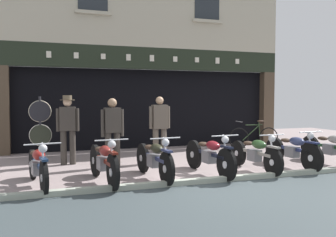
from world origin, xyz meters
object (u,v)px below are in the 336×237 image
motorcycle_far_right (331,147)px  advert_board_near (203,94)px  tyre_sign_pole (40,124)px  shopkeeper_center (112,129)px  leaning_bicycle (254,137)px  motorcycle_center_left (154,158)px  motorcycle_right (293,150)px  motorcycle_center_right (255,153)px  motorcycle_left (104,161)px  salesman_left (68,126)px  motorcycle_center (209,155)px  salesman_right (160,126)px  motorcycle_far_left (38,165)px

motorcycle_far_right → advert_board_near: (-1.45, 4.52, 1.38)m
tyre_sign_pole → shopkeeper_center: bearing=-34.7°
advert_board_near → leaning_bicycle: size_ratio=0.59×
motorcycle_center_left → tyre_sign_pole: size_ratio=1.17×
motorcycle_right → motorcycle_far_right: (1.20, 0.06, -0.00)m
motorcycle_center_right → motorcycle_left: bearing=-1.4°
salesman_left → leaning_bicycle: salesman_left is taller
advert_board_near → leaning_bicycle: (1.23, -1.37, -1.44)m
motorcycle_center → leaning_bicycle: size_ratio=1.18×
tyre_sign_pole → advert_board_near: advert_board_near is taller
motorcycle_center → motorcycle_right: motorcycle_center is taller
salesman_left → advert_board_near: bearing=-145.6°
motorcycle_left → motorcycle_center_right: bearing=175.3°
motorcycle_center → advert_board_near: 5.22m
motorcycle_center_left → advert_board_near: (3.23, 4.63, 1.38)m
motorcycle_left → motorcycle_center_right: 3.47m
motorcycle_left → tyre_sign_pole: 3.04m
motorcycle_right → salesman_left: size_ratio=1.14×
motorcycle_far_right → salesman_right: salesman_right is taller
motorcycle_center_left → motorcycle_left: bearing=-2.5°
motorcycle_center → motorcycle_right: (2.23, 0.05, -0.00)m
motorcycle_left → motorcycle_center_left: size_ratio=1.01×
motorcycle_left → leaning_bicycle: bearing=-154.6°
motorcycle_far_right → leaning_bicycle: size_ratio=1.15×
motorcycle_center → salesman_right: (-0.57, 1.76, 0.51)m
shopkeeper_center → leaning_bicycle: shopkeeper_center is taller
tyre_sign_pole → advert_board_near: 5.84m
motorcycle_right → salesman_right: bearing=-33.3°
motorcycle_center_right → motorcycle_center: bearing=-1.5°
motorcycle_right → motorcycle_far_right: bearing=-179.1°
motorcycle_far_right → tyre_sign_pole: bearing=-22.3°
salesman_left → tyre_sign_pole: size_ratio=1.02×
motorcycle_center_right → motorcycle_center_left: bearing=-1.8°
salesman_left → salesman_right: size_ratio=1.02×
tyre_sign_pole → leaning_bicycle: tyre_sign_pole is taller
motorcycle_center_right → advert_board_near: 4.89m
motorcycle_left → salesman_left: (-0.52, 2.28, 0.54)m
motorcycle_right → tyre_sign_pole: (-5.70, 2.66, 0.57)m
motorcycle_far_left → advert_board_near: 7.27m
motorcycle_center → tyre_sign_pole: bearing=-42.1°
motorcycle_center_left → motorcycle_center: bearing=175.8°
motorcycle_center → motorcycle_center_right: 1.16m
shopkeeper_center → motorcycle_right: bearing=156.0°
motorcycle_right → leaning_bicycle: 3.36m
motorcycle_center_right → motorcycle_right: motorcycle_right is taller
motorcycle_center_left → motorcycle_center_right: bearing=176.1°
motorcycle_far_left → motorcycle_center: bearing=170.0°
salesman_left → motorcycle_center_left: bearing=133.0°
motorcycle_center_left → motorcycle_far_left: bearing=-6.2°
motorcycle_center → advert_board_near: size_ratio=2.02×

